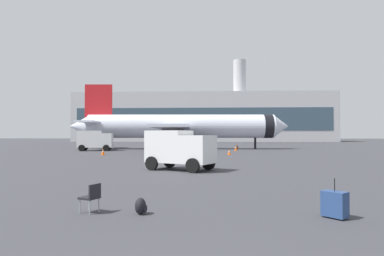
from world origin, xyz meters
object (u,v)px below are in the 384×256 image
object	(u,v)px
traveller_backpack	(141,206)
gate_chair	(91,196)
safety_cone_far	(103,152)
service_truck	(95,140)
airplane_at_gate	(180,126)
cargo_van	(179,148)
safety_cone_outer	(236,148)
safety_cone_near	(237,146)
rolling_suitcase	(335,204)
safety_cone_mid	(229,152)

from	to	relation	value
traveller_backpack	gate_chair	bearing A→B (deg)	176.11
safety_cone_far	gate_chair	bearing A→B (deg)	-72.56
service_truck	gate_chair	distance (m)	39.48
airplane_at_gate	service_truck	xyz separation A→B (m)	(-11.72, -6.65, -2.05)
cargo_van	gate_chair	bearing A→B (deg)	-97.27
airplane_at_gate	safety_cone_outer	xyz separation A→B (m)	(8.57, -5.60, -3.28)
airplane_at_gate	service_truck	distance (m)	13.63
safety_cone_near	service_truck	bearing A→B (deg)	-158.24
safety_cone_far	safety_cone_outer	distance (m)	19.22
safety_cone_near	rolling_suitcase	bearing A→B (deg)	-91.42
safety_cone_mid	safety_cone_far	xyz separation A→B (m)	(-14.43, -1.18, 0.06)
safety_cone_outer	gate_chair	bearing A→B (deg)	-100.76
airplane_at_gate	safety_cone_mid	xyz separation A→B (m)	(7.08, -15.18, -3.36)
airplane_at_gate	safety_cone_far	bearing A→B (deg)	-114.20
safety_cone_far	gate_chair	distance (m)	28.87
service_truck	traveller_backpack	distance (m)	40.10
safety_cone_far	safety_cone_outer	xyz separation A→B (m)	(15.93, 10.76, 0.02)
safety_cone_mid	traveller_backpack	bearing A→B (deg)	-98.43
service_truck	safety_cone_outer	bearing A→B (deg)	2.96
rolling_suitcase	traveller_backpack	world-z (taller)	rolling_suitcase
airplane_at_gate	cargo_van	bearing A→B (deg)	-84.94
rolling_suitcase	traveller_backpack	distance (m)	5.48
safety_cone_mid	rolling_suitcase	xyz separation A→B (m)	(1.21, -28.96, 0.09)
rolling_suitcase	safety_cone_near	bearing A→B (deg)	88.58
safety_cone_far	rolling_suitcase	size ratio (longest dim) A/B	0.66
service_truck	rolling_suitcase	size ratio (longest dim) A/B	4.64
gate_chair	airplane_at_gate	bearing A→B (deg)	91.69
service_truck	safety_cone_far	world-z (taller)	service_truck
gate_chair	traveller_backpack	bearing A→B (deg)	-3.89
safety_cone_outer	gate_chair	xyz separation A→B (m)	(-7.28, -38.30, 0.13)
safety_cone_outer	traveller_backpack	bearing A→B (deg)	-98.54
safety_cone_outer	service_truck	bearing A→B (deg)	-177.04
service_truck	traveller_backpack	xyz separation A→B (m)	(14.52, -37.36, -1.37)
traveller_backpack	safety_cone_far	bearing A→B (deg)	110.18
cargo_van	rolling_suitcase	xyz separation A→B (m)	(5.46, -12.23, -1.06)
airplane_at_gate	gate_chair	world-z (taller)	airplane_at_gate
service_truck	safety_cone_near	distance (m)	22.80
safety_cone_outer	rolling_suitcase	world-z (taller)	rolling_suitcase
service_truck	safety_cone_far	xyz separation A→B (m)	(4.36, -9.71, -1.25)
service_truck	rolling_suitcase	xyz separation A→B (m)	(20.00, -37.49, -1.22)
safety_cone_near	traveller_backpack	world-z (taller)	safety_cone_near
cargo_van	safety_cone_outer	xyz separation A→B (m)	(5.75, 26.32, -1.08)
airplane_at_gate	safety_cone_far	world-z (taller)	airplane_at_gate
service_truck	traveller_backpack	world-z (taller)	service_truck
cargo_van	safety_cone_far	bearing A→B (deg)	123.20
safety_cone_outer	rolling_suitcase	bearing A→B (deg)	-90.43
service_truck	safety_cone_mid	xyz separation A→B (m)	(18.79, -8.53, -1.31)
traveller_backpack	gate_chair	size ratio (longest dim) A/B	0.56
safety_cone_mid	traveller_backpack	size ratio (longest dim) A/B	1.26
traveller_backpack	gate_chair	xyz separation A→B (m)	(-1.51, 0.10, 0.27)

